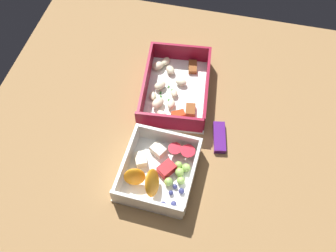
% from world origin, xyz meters
% --- Properties ---
extents(table_surface, '(0.80, 0.80, 0.02)m').
position_xyz_m(table_surface, '(0.00, 0.00, 0.01)').
color(table_surface, '#9E7547').
rests_on(table_surface, ground).
extents(pasta_container, '(0.22, 0.16, 0.05)m').
position_xyz_m(pasta_container, '(-0.11, -0.01, 0.04)').
color(pasta_container, white).
rests_on(pasta_container, table_surface).
extents(fruit_bowl, '(0.16, 0.14, 0.06)m').
position_xyz_m(fruit_bowl, '(0.09, 0.01, 0.04)').
color(fruit_bowl, white).
rests_on(fruit_bowl, table_surface).
extents(candy_bar, '(0.07, 0.04, 0.01)m').
position_xyz_m(candy_bar, '(-0.02, 0.11, 0.03)').
color(candy_bar, '#51197A').
rests_on(candy_bar, table_surface).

